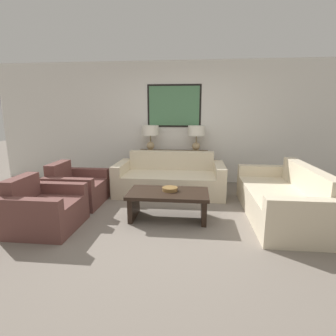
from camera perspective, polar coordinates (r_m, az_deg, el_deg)
The scene contains 11 objects.
ground_plane at distance 3.80m, azimuth -1.81°, elevation -12.42°, with size 20.00×20.00×0.00m, color slate.
back_wall at distance 5.96m, azimuth 1.36°, elevation 9.80°, with size 8.16×0.12×2.65m.
console_table at distance 5.80m, azimuth 1.10°, elevation 0.13°, with size 1.52×0.40×0.74m.
table_lamp_left at distance 5.75m, azimuth -3.86°, elevation 7.60°, with size 0.36×0.36×0.55m.
table_lamp_right at distance 5.67m, azimuth 6.19°, elevation 7.49°, with size 0.36×0.36×0.55m.
couch_by_back_wall at distance 5.14m, azimuth 0.43°, elevation -2.57°, with size 2.07×0.95×0.79m.
couch_by_side at distance 4.36m, azimuth 23.64°, elevation -6.35°, with size 0.95×2.07×0.79m.
coffee_table at distance 3.92m, azimuth 0.06°, elevation -6.77°, with size 1.18×0.64×0.42m.
decorative_bowl at distance 3.93m, azimuth 0.43°, elevation -4.59°, with size 0.23×0.23×0.05m.
armchair_near_back_wall at distance 4.84m, azimuth -19.30°, elevation -4.37°, with size 0.84×0.87×0.73m.
armchair_near_camera at distance 4.01m, azimuth -25.33°, elevation -8.31°, with size 0.84×0.87×0.73m.
Camera 1 is at (0.47, -3.42, 1.59)m, focal length 28.00 mm.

